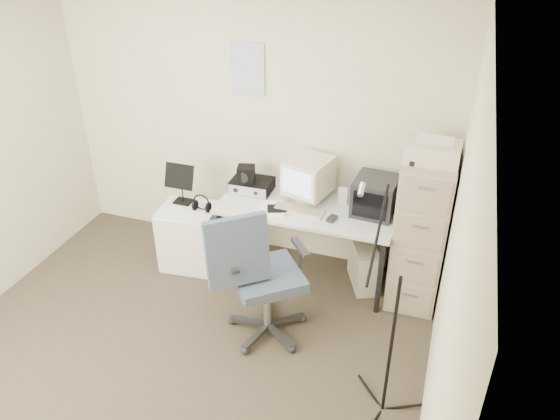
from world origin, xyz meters
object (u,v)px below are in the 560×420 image
(filing_cabinet, at_px, (421,231))
(office_chair, at_px, (267,275))
(desk, at_px, (307,241))
(side_cart, at_px, (191,237))

(filing_cabinet, distance_m, office_chair, 1.33)
(filing_cabinet, height_order, desk, filing_cabinet)
(filing_cabinet, distance_m, side_cart, 2.04)
(filing_cabinet, relative_size, desk, 0.87)
(filing_cabinet, distance_m, desk, 0.99)
(filing_cabinet, xyz_separation_m, side_cart, (-2.00, -0.22, -0.35))
(desk, xyz_separation_m, side_cart, (-1.05, -0.19, -0.06))
(office_chair, bearing_deg, side_cart, 108.03)
(filing_cabinet, bearing_deg, desk, -178.19)
(filing_cabinet, height_order, side_cart, filing_cabinet)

